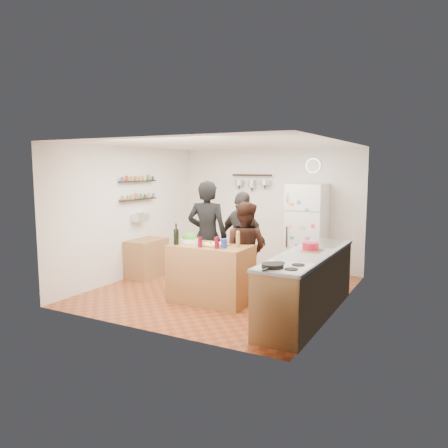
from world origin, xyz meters
The scene contains 26 objects.
room_shell centered at (0.00, 0.39, 1.25)m, with size 4.20×4.20×4.20m.
prep_island centered at (0.15, -0.62, 0.46)m, with size 1.25×0.72×0.91m, color brown.
pizza_board centered at (0.23, -0.64, 0.92)m, with size 0.42×0.34×0.02m, color brown.
pizza centered at (0.23, -0.64, 0.94)m, with size 0.34×0.34×0.02m, color beige.
salad_bowl centered at (-0.27, -0.57, 0.94)m, with size 0.30×0.30×0.06m, color white.
wine_bottle centered at (-0.35, -0.84, 1.03)m, with size 0.08×0.08×0.25m, color black.
wine_glass_near centered at (0.10, -0.86, 0.99)m, with size 0.07×0.07×0.16m, color #61081A.
wine_glass_far centered at (0.37, -0.82, 1.00)m, with size 0.07×0.07×0.17m, color #600819.
pepper_mill centered at (0.60, -0.57, 1.01)m, with size 0.06×0.06×0.20m, color #9A7040.
salt_canister centered at (0.45, -0.74, 0.98)m, with size 0.09×0.09×0.14m, color navy.
person_left centered at (-0.21, -0.11, 0.95)m, with size 0.69×0.46×1.90m, color black.
person_center centered at (0.50, -0.13, 0.78)m, with size 0.76×0.59×1.57m, color black.
person_back centered at (0.23, 0.36, 0.85)m, with size 1.00×0.42×1.70m, color #2A2725.
counter_run centered at (1.70, -0.55, 0.45)m, with size 0.63×2.63×0.90m, color #9E7042.
stove_top centered at (1.70, -1.50, 0.91)m, with size 0.60×0.62×0.02m, color white.
skillet centered at (1.60, -1.65, 0.95)m, with size 0.27×0.27×0.05m, color black.
sink centered at (1.70, 0.30, 0.92)m, with size 0.50×0.80×0.03m, color silver.
cutting_board centered at (1.70, -0.36, 0.91)m, with size 0.30×0.40×0.02m, color brown.
red_bowl centered at (1.65, -0.28, 0.97)m, with size 0.24×0.24×0.10m, color #A4122A.
fridge centered at (0.95, 1.75, 0.90)m, with size 0.70×0.68×1.80m, color white.
wall_clock centered at (0.95, 2.08, 2.15)m, with size 0.30×0.30×0.03m, color silver.
spice_shelf_lower centered at (-1.93, 0.20, 1.50)m, with size 0.12×1.00×0.03m, color black.
spice_shelf_upper centered at (-1.93, 0.20, 1.85)m, with size 0.12×1.00×0.03m, color black.
produce_basket centered at (-1.90, 0.20, 1.15)m, with size 0.18×0.35×0.14m, color silver.
side_table centered at (-1.74, 0.17, 0.36)m, with size 0.50×0.80×0.73m, color #9C6B41.
pot_rack centered at (-0.35, 2.00, 1.95)m, with size 0.90×0.04×0.04m, color black.
Camera 1 is at (3.51, -6.45, 2.13)m, focal length 35.00 mm.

